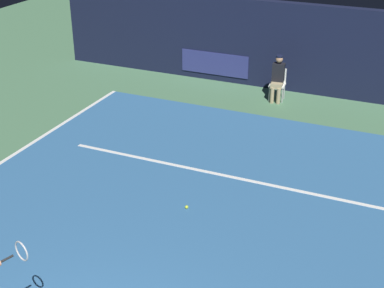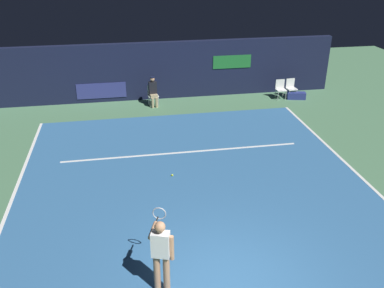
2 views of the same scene
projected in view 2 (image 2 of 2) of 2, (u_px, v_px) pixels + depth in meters
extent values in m
plane|color=#4C7A56|center=(192.00, 181.00, 12.62)|extent=(31.92, 31.92, 0.00)
cube|color=#336699|center=(192.00, 180.00, 12.62)|extent=(10.50, 10.83, 0.01)
cube|color=white|center=(349.00, 166.00, 13.43)|extent=(0.10, 10.83, 0.01)
cube|color=white|center=(13.00, 197.00, 11.81)|extent=(0.10, 10.83, 0.01)
cube|color=white|center=(182.00, 152.00, 14.30)|extent=(8.19, 0.10, 0.01)
cube|color=#141933|center=(163.00, 71.00, 18.88)|extent=(16.10, 0.30, 2.60)
cube|color=navy|center=(101.00, 91.00, 18.63)|extent=(2.20, 0.04, 0.70)
cube|color=#1E6B2D|center=(232.00, 62.00, 19.11)|extent=(1.80, 0.04, 0.60)
cylinder|color=tan|center=(167.00, 273.00, 8.44)|extent=(0.14, 0.14, 0.92)
cylinder|color=tan|center=(157.00, 272.00, 8.46)|extent=(0.14, 0.14, 0.92)
cube|color=white|center=(161.00, 244.00, 8.13)|extent=(0.41, 0.32, 0.56)
sphere|color=tan|center=(160.00, 227.00, 7.94)|extent=(0.22, 0.22, 0.22)
cylinder|color=tan|center=(153.00, 230.00, 8.28)|extent=(0.24, 0.50, 0.09)
cylinder|color=tan|center=(172.00, 248.00, 8.15)|extent=(0.09, 0.09, 0.56)
cylinder|color=black|center=(156.00, 221.00, 8.55)|extent=(0.13, 0.29, 0.03)
torus|color=#B2B2B7|center=(159.00, 213.00, 8.80)|extent=(0.30, 0.12, 0.30)
cube|color=white|center=(153.00, 96.00, 18.27)|extent=(0.48, 0.45, 0.04)
cube|color=white|center=(152.00, 90.00, 18.34)|extent=(0.42, 0.08, 0.42)
cylinder|color=#B2B2B7|center=(150.00, 102.00, 18.17)|extent=(0.03, 0.03, 0.46)
cylinder|color=#B2B2B7|center=(158.00, 102.00, 18.27)|extent=(0.03, 0.03, 0.46)
cylinder|color=#B2B2B7|center=(149.00, 100.00, 18.47)|extent=(0.03, 0.03, 0.46)
cylinder|color=#B2B2B7|center=(157.00, 99.00, 18.56)|extent=(0.03, 0.03, 0.46)
cube|color=tan|center=(154.00, 96.00, 18.18)|extent=(0.36, 0.43, 0.14)
cylinder|color=tan|center=(153.00, 103.00, 18.12)|extent=(0.11, 0.11, 0.46)
cylinder|color=tan|center=(157.00, 102.00, 18.17)|extent=(0.11, 0.11, 0.46)
cube|color=black|center=(153.00, 88.00, 18.14)|extent=(0.36, 0.26, 0.52)
sphere|color=tan|center=(152.00, 79.00, 17.97)|extent=(0.20, 0.20, 0.20)
cylinder|color=#141933|center=(152.00, 77.00, 17.93)|extent=(0.19, 0.19, 0.04)
cube|color=white|center=(292.00, 89.00, 19.22)|extent=(0.47, 0.44, 0.04)
cube|color=white|center=(290.00, 83.00, 19.29)|extent=(0.42, 0.07, 0.42)
cylinder|color=#B2B2B7|center=(289.00, 95.00, 19.12)|extent=(0.03, 0.03, 0.44)
cylinder|color=#B2B2B7|center=(297.00, 94.00, 19.21)|extent=(0.03, 0.03, 0.44)
cylinder|color=#B2B2B7|center=(286.00, 93.00, 19.42)|extent=(0.03, 0.03, 0.44)
cylinder|color=#B2B2B7|center=(293.00, 92.00, 19.50)|extent=(0.03, 0.03, 0.44)
cube|color=white|center=(281.00, 90.00, 19.07)|extent=(0.45, 0.41, 0.04)
cube|color=white|center=(280.00, 84.00, 19.15)|extent=(0.42, 0.04, 0.42)
cylinder|color=#B2B2B7|center=(278.00, 96.00, 18.99)|extent=(0.03, 0.03, 0.44)
cylinder|color=#B2B2B7|center=(286.00, 95.00, 19.04)|extent=(0.03, 0.03, 0.44)
cylinder|color=#B2B2B7|center=(276.00, 93.00, 19.29)|extent=(0.03, 0.03, 0.44)
cylinder|color=#B2B2B7|center=(283.00, 93.00, 19.34)|extent=(0.03, 0.03, 0.44)
sphere|color=#CCE033|center=(172.00, 175.00, 12.84)|extent=(0.07, 0.07, 0.07)
cube|color=navy|center=(296.00, 96.00, 19.20)|extent=(0.89, 0.50, 0.32)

